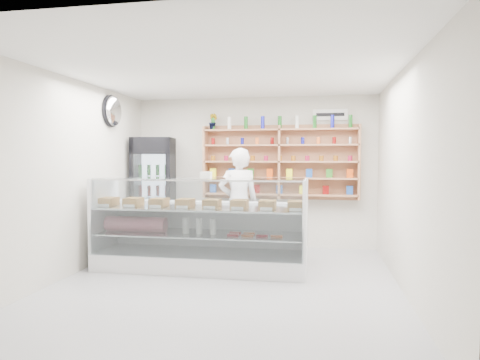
# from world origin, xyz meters

# --- Properties ---
(room) EXTENTS (5.00, 5.00, 5.00)m
(room) POSITION_xyz_m (0.00, 0.00, 1.40)
(room) COLOR #9D9CA1
(room) RESTS_ON ground
(display_counter) EXTENTS (3.15, 0.94, 1.37)m
(display_counter) POSITION_xyz_m (-0.53, 0.66, 0.37)
(display_counter) COLOR white
(display_counter) RESTS_ON floor
(shop_worker) EXTENTS (0.77, 0.63, 1.83)m
(shop_worker) POSITION_xyz_m (-0.11, 1.52, 0.92)
(shop_worker) COLOR silver
(shop_worker) RESTS_ON floor
(drinks_cooler) EXTENTS (0.84, 0.83, 2.04)m
(drinks_cooler) POSITION_xyz_m (-1.85, 2.13, 1.03)
(drinks_cooler) COLOR black
(drinks_cooler) RESTS_ON floor
(wall_shelving) EXTENTS (2.84, 0.28, 1.33)m
(wall_shelving) POSITION_xyz_m (0.50, 2.34, 1.59)
(wall_shelving) COLOR #A8744F
(wall_shelving) RESTS_ON back_wall
(potted_plant) EXTENTS (0.20, 0.18, 0.30)m
(potted_plant) POSITION_xyz_m (-0.75, 2.34, 2.34)
(potted_plant) COLOR #1E6626
(potted_plant) RESTS_ON wall_shelving
(security_mirror) EXTENTS (0.15, 0.50, 0.50)m
(security_mirror) POSITION_xyz_m (-2.17, 1.20, 2.45)
(security_mirror) COLOR silver
(security_mirror) RESTS_ON left_wall
(wall_sign) EXTENTS (0.62, 0.03, 0.20)m
(wall_sign) POSITION_xyz_m (1.40, 2.47, 2.45)
(wall_sign) COLOR white
(wall_sign) RESTS_ON back_wall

